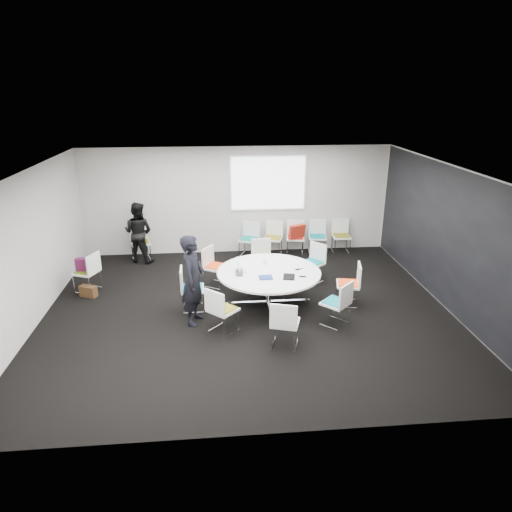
{
  "coord_description": "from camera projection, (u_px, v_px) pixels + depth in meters",
  "views": [
    {
      "loc": [
        -0.59,
        -8.18,
        4.23
      ],
      "look_at": [
        0.2,
        0.4,
        1.0
      ],
      "focal_mm": 32.0,
      "sensor_mm": 36.0,
      "label": 1
    }
  ],
  "objects": [
    {
      "name": "person_main",
      "position": [
        193.0,
        280.0,
        8.4
      ],
      "size": [
        0.57,
        0.72,
        1.73
      ],
      "primitive_type": "imported",
      "rotation": [
        0.0,
        0.0,
        1.3
      ],
      "color": "black",
      "rests_on": "ground"
    },
    {
      "name": "notebook_black",
      "position": [
        289.0,
        277.0,
        8.86
      ],
      "size": [
        0.28,
        0.34,
        0.02
      ],
      "primitive_type": "cube",
      "rotation": [
        0.0,
        0.0,
        -0.2
      ],
      "color": "black",
      "rests_on": "conference_table"
    },
    {
      "name": "chair_ring_h",
      "position": [
        336.0,
        311.0,
        8.51
      ],
      "size": [
        0.64,
        0.64,
        0.88
      ],
      "rotation": [
        0.0,
        0.0,
        7.05
      ],
      "color": "silver",
      "rests_on": "ground"
    },
    {
      "name": "chair_back_c",
      "position": [
        295.0,
        244.0,
        12.12
      ],
      "size": [
        0.52,
        0.51,
        0.88
      ],
      "rotation": [
        0.0,
        0.0,
        2.99
      ],
      "color": "silver",
      "rests_on": "ground"
    },
    {
      "name": "laptop",
      "position": [
        242.0,
        272.0,
        9.06
      ],
      "size": [
        0.24,
        0.36,
        0.03
      ],
      "primitive_type": "imported",
      "rotation": [
        0.0,
        0.0,
        1.53
      ],
      "color": "#333338",
      "rests_on": "conference_table"
    },
    {
      "name": "chair_ring_f",
      "position": [
        223.0,
        318.0,
        8.25
      ],
      "size": [
        0.64,
        0.64,
        0.88
      ],
      "rotation": [
        0.0,
        0.0,
        5.52
      ],
      "color": "silver",
      "rests_on": "ground"
    },
    {
      "name": "phone",
      "position": [
        303.0,
        277.0,
        8.89
      ],
      "size": [
        0.15,
        0.08,
        0.01
      ],
      "primitive_type": "cube",
      "rotation": [
        0.0,
        0.0,
        -0.1
      ],
      "color": "black",
      "rests_on": "conference_table"
    },
    {
      "name": "chair_back_b",
      "position": [
        273.0,
        244.0,
        12.09
      ],
      "size": [
        0.57,
        0.57,
        0.88
      ],
      "rotation": [
        0.0,
        0.0,
        2.83
      ],
      "color": "silver",
      "rests_on": "ground"
    },
    {
      "name": "chair_ring_c",
      "position": [
        262.0,
        266.0,
        10.66
      ],
      "size": [
        0.46,
        0.45,
        0.88
      ],
      "rotation": [
        0.0,
        0.0,
        3.14
      ],
      "color": "silver",
      "rests_on": "ground"
    },
    {
      "name": "chair_ring_e",
      "position": [
        192.0,
        296.0,
        9.11
      ],
      "size": [
        0.46,
        0.47,
        0.88
      ],
      "rotation": [
        0.0,
        0.0,
        4.74
      ],
      "color": "silver",
      "rests_on": "ground"
    },
    {
      "name": "projection_screen",
      "position": [
        268.0,
        183.0,
        11.81
      ],
      "size": [
        1.9,
        0.03,
        1.35
      ],
      "primitive_type": "cube",
      "color": "white",
      "rests_on": "room_shell"
    },
    {
      "name": "chair_ring_g",
      "position": [
        285.0,
        332.0,
        7.8
      ],
      "size": [
        0.57,
        0.57,
        0.88
      ],
      "rotation": [
        0.0,
        0.0,
        5.98
      ],
      "color": "silver",
      "rests_on": "ground"
    },
    {
      "name": "chair_person_back",
      "position": [
        141.0,
        249.0,
        11.76
      ],
      "size": [
        0.58,
        0.57,
        0.88
      ],
      "rotation": [
        0.0,
        0.0,
        3.45
      ],
      "color": "silver",
      "rests_on": "ground"
    },
    {
      "name": "conference_table",
      "position": [
        269.0,
        281.0,
        9.22
      ],
      "size": [
        2.09,
        2.09,
        0.73
      ],
      "color": "silver",
      "rests_on": "ground"
    },
    {
      "name": "cup",
      "position": [
        265.0,
        262.0,
        9.51
      ],
      "size": [
        0.08,
        0.08,
        0.09
      ],
      "primitive_type": "cylinder",
      "color": "white",
      "rests_on": "conference_table"
    },
    {
      "name": "brown_bag",
      "position": [
        88.0,
        291.0,
        9.7
      ],
      "size": [
        0.39,
        0.29,
        0.24
      ],
      "primitive_type": "cube",
      "rotation": [
        0.0,
        0.0,
        -0.41
      ],
      "color": "#402814",
      "rests_on": "ground"
    },
    {
      "name": "chair_spare_left",
      "position": [
        88.0,
        279.0,
        9.92
      ],
      "size": [
        0.59,
        0.59,
        0.88
      ],
      "rotation": [
        0.0,
        0.0,
        1.19
      ],
      "color": "silver",
      "rests_on": "ground"
    },
    {
      "name": "chair_ring_a",
      "position": [
        348.0,
        292.0,
        9.31
      ],
      "size": [
        0.54,
        0.54,
        0.88
      ],
      "rotation": [
        0.0,
        0.0,
        1.36
      ],
      "color": "silver",
      "rests_on": "ground"
    },
    {
      "name": "room_shell",
      "position": [
        252.0,
        244.0,
        8.68
      ],
      "size": [
        8.08,
        7.08,
        2.88
      ],
      "color": "black",
      "rests_on": "ground"
    },
    {
      "name": "tablet_folio",
      "position": [
        266.0,
        277.0,
        8.83
      ],
      "size": [
        0.27,
        0.21,
        0.03
      ],
      "primitive_type": "cube",
      "rotation": [
        0.0,
        0.0,
        0.03
      ],
      "color": "navy",
      "rests_on": "conference_table"
    },
    {
      "name": "maroon_bag",
      "position": [
        85.0,
        264.0,
        9.8
      ],
      "size": [
        0.41,
        0.18,
        0.28
      ],
      "primitive_type": "cube",
      "rotation": [
        0.0,
        0.0,
        -0.11
      ],
      "color": "#531637",
      "rests_on": "chair_spare_left"
    },
    {
      "name": "chair_back_d",
      "position": [
        317.0,
        243.0,
        12.2
      ],
      "size": [
        0.52,
        0.51,
        0.88
      ],
      "rotation": [
        0.0,
        0.0,
        2.99
      ],
      "color": "silver",
      "rests_on": "ground"
    },
    {
      "name": "red_jacket",
      "position": [
        297.0,
        231.0,
        11.76
      ],
      "size": [
        0.47,
        0.32,
        0.36
      ],
      "primitive_type": "cube",
      "rotation": [
        0.17,
        0.0,
        0.41
      ],
      "color": "#A02213",
      "rests_on": "chair_back_c"
    },
    {
      "name": "chair_ring_d",
      "position": [
        216.0,
        274.0,
        10.19
      ],
      "size": [
        0.62,
        0.63,
        0.88
      ],
      "rotation": [
        0.0,
        0.0,
        4.16
      ],
      "color": "silver",
      "rests_on": "ground"
    },
    {
      "name": "papers_right",
      "position": [
        299.0,
        267.0,
        9.34
      ],
      "size": [
        0.37,
        0.35,
        0.0
      ],
      "primitive_type": "cube",
      "rotation": [
        0.0,
        0.0,
        0.64
      ],
      "color": "white",
      "rests_on": "conference_table"
    },
    {
      "name": "chair_back_e",
      "position": [
        341.0,
        242.0,
        12.25
      ],
      "size": [
        0.48,
        0.47,
        0.88
      ],
      "rotation": [
        0.0,
        0.0,
        3.09
      ],
      "color": "silver",
      "rests_on": "ground"
    },
    {
      "name": "person_back",
      "position": [
        138.0,
        232.0,
        11.43
      ],
      "size": [
        0.91,
        0.81,
        1.55
      ],
      "primitive_type": "imported",
      "rotation": [
        0.0,
        0.0,
        2.79
      ],
      "color": "black",
      "rests_on": "ground"
    },
    {
      "name": "chair_ring_b",
      "position": [
        312.0,
        270.0,
        10.41
      ],
      "size": [
        0.64,
        0.64,
        0.88
      ],
      "rotation": [
        0.0,
        0.0,
        2.27
      ],
      "color": "silver",
      "rests_on": "ground"
    },
    {
      "name": "chair_back_a",
      "position": [
        249.0,
        246.0,
        12.0
      ],
      "size": [
        0.6,
        0.59,
        0.88
      ],
      "rotation": [
        0.0,
        0.0,
        2.73
      ],
      "color": "silver",
      "rests_on": "ground"
    },
    {
      "name": "papers_front",
      "position": [
        299.0,
        271.0,
        9.17
      ],
      "size": [
        0.33,
        0.26,
        0.0
      ],
      "primitive_type": "cube",
      "rotation": [
        0.0,
        0.0,
        0.17
      ],
      "color": "white",
      "rests_on": "conference_table"
    },
    {
      "name": "laptop_lid",
      "position": [
        239.0,
        264.0,
        9.15
      ],
      "size": [
        0.05,
        0.3,
        0.22
      ],
      "primitive_type": "cube",
      "rotation": [
        0.0,
        0.0,
        1.68
      ],
      "color": "silver",
      "rests_on": "conference_table"
    }
  ]
}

